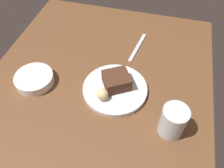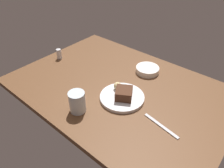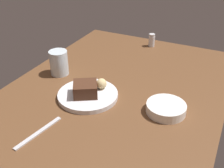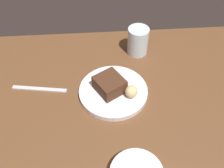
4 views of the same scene
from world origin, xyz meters
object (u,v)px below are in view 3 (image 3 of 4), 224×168
(water_glass, at_px, (59,63))
(butter_knife, at_px, (39,133))
(side_bowl, at_px, (166,108))
(salt_shaker, at_px, (152,40))
(dessert_plate, at_px, (88,95))
(bread_roll, at_px, (101,84))
(chocolate_cake_slice, at_px, (85,89))

(water_glass, bearing_deg, butter_knife, 25.39)
(water_glass, bearing_deg, side_bowl, 81.77)
(salt_shaker, height_order, butter_knife, salt_shaker)
(salt_shaker, xyz_separation_m, water_glass, (0.48, -0.26, 0.02))
(side_bowl, bearing_deg, butter_knife, -49.11)
(water_glass, distance_m, butter_knife, 0.41)
(salt_shaker, relative_size, water_glass, 0.64)
(water_glass, distance_m, side_bowl, 0.51)
(dessert_plate, distance_m, bread_roll, 0.07)
(chocolate_cake_slice, xyz_separation_m, bread_roll, (-0.07, 0.03, -0.00))
(bread_roll, relative_size, water_glass, 0.38)
(butter_knife, bearing_deg, bread_roll, 177.37)
(dessert_plate, xyz_separation_m, chocolate_cake_slice, (0.01, -0.00, 0.03))
(salt_shaker, bearing_deg, chocolate_cake_slice, -5.42)
(dessert_plate, height_order, bread_roll, bread_roll)
(chocolate_cake_slice, bearing_deg, dessert_plate, 170.33)
(water_glass, bearing_deg, dessert_plate, 62.13)
(chocolate_cake_slice, relative_size, bread_roll, 2.15)
(side_bowl, distance_m, butter_knife, 0.44)
(water_glass, xyz_separation_m, side_bowl, (0.07, 0.51, -0.04))
(bread_roll, bearing_deg, salt_shaker, 177.36)
(dessert_plate, relative_size, butter_knife, 1.22)
(side_bowl, height_order, butter_knife, side_bowl)
(salt_shaker, distance_m, side_bowl, 0.60)
(water_glass, height_order, side_bowl, water_glass)
(salt_shaker, relative_size, side_bowl, 0.49)
(chocolate_cake_slice, relative_size, butter_knife, 0.47)
(butter_knife, bearing_deg, side_bowl, 140.34)
(dessert_plate, relative_size, chocolate_cake_slice, 2.62)
(dessert_plate, height_order, chocolate_cake_slice, chocolate_cake_slice)
(butter_knife, bearing_deg, dessert_plate, -178.62)
(dessert_plate, relative_size, water_glass, 2.15)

